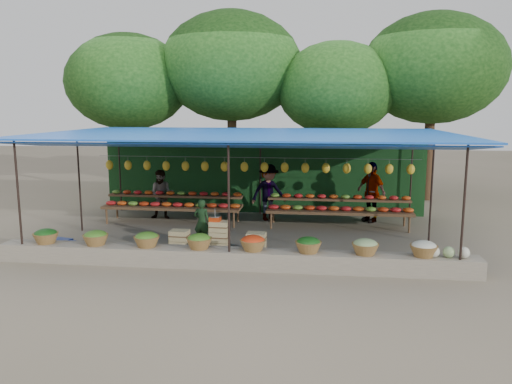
# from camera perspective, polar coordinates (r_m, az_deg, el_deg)

# --- Properties ---
(ground) EXTENTS (60.00, 60.00, 0.00)m
(ground) POSITION_cam_1_polar(r_m,az_deg,el_deg) (13.75, -0.92, -5.03)
(ground) COLOR #6A624E
(ground) RESTS_ON ground
(stone_curb) EXTENTS (10.60, 0.55, 0.40)m
(stone_curb) POSITION_cam_1_polar(r_m,az_deg,el_deg) (11.08, -2.93, -7.59)
(stone_curb) COLOR slate
(stone_curb) RESTS_ON ground
(stall_canopy) EXTENTS (10.80, 6.60, 2.82)m
(stall_canopy) POSITION_cam_1_polar(r_m,az_deg,el_deg) (13.38, -0.92, 6.21)
(stall_canopy) COLOR black
(stall_canopy) RESTS_ON ground
(produce_baskets) EXTENTS (8.98, 0.58, 0.34)m
(produce_baskets) POSITION_cam_1_polar(r_m,az_deg,el_deg) (11.00, -3.46, -5.75)
(produce_baskets) COLOR brown
(produce_baskets) RESTS_ON stone_curb
(netting_backdrop) EXTENTS (10.60, 0.06, 2.50)m
(netting_backdrop) POSITION_cam_1_polar(r_m,az_deg,el_deg) (16.58, 0.59, 1.89)
(netting_backdrop) COLOR #1A491F
(netting_backdrop) RESTS_ON ground
(tree_row) EXTENTS (16.51, 5.50, 7.12)m
(tree_row) POSITION_cam_1_polar(r_m,az_deg,el_deg) (19.35, 3.15, 13.23)
(tree_row) COLOR #322312
(tree_row) RESTS_ON ground
(fruit_table_left) EXTENTS (4.21, 0.95, 0.93)m
(fruit_table_left) POSITION_cam_1_polar(r_m,az_deg,el_deg) (15.43, -9.42, -1.23)
(fruit_table_left) COLOR #523A21
(fruit_table_left) RESTS_ON ground
(fruit_table_right) EXTENTS (4.21, 0.95, 0.93)m
(fruit_table_right) POSITION_cam_1_polar(r_m,az_deg,el_deg) (14.82, 9.47, -1.69)
(fruit_table_right) COLOR #523A21
(fruit_table_right) RESTS_ON ground
(crate_counter) EXTENTS (2.37, 0.36, 0.77)m
(crate_counter) POSITION_cam_1_polar(r_m,az_deg,el_deg) (12.21, -4.32, -5.44)
(crate_counter) COLOR tan
(crate_counter) RESTS_ON ground
(weighing_scale) EXTENTS (0.28, 0.28, 0.30)m
(weighing_scale) POSITION_cam_1_polar(r_m,az_deg,el_deg) (12.10, -4.70, -2.99)
(weighing_scale) COLOR red
(weighing_scale) RESTS_ON crate_counter
(vendor_seated) EXTENTS (0.47, 0.35, 1.19)m
(vendor_seated) POSITION_cam_1_polar(r_m,az_deg,el_deg) (12.80, -6.20, -3.44)
(vendor_seated) COLOR #183619
(vendor_seated) RESTS_ON ground
(customer_left) EXTENTS (0.81, 0.66, 1.56)m
(customer_left) POSITION_cam_1_polar(r_m,az_deg,el_deg) (15.97, -10.69, -0.28)
(customer_left) COLOR slate
(customer_left) RESTS_ON ground
(customer_mid) EXTENTS (1.31, 1.12, 1.76)m
(customer_mid) POSITION_cam_1_polar(r_m,az_deg,el_deg) (15.52, 1.45, -0.03)
(customer_mid) COLOR slate
(customer_mid) RESTS_ON ground
(customer_right) EXTENTS (1.05, 1.12, 1.86)m
(customer_right) POSITION_cam_1_polar(r_m,az_deg,el_deg) (15.68, 13.01, 0.01)
(customer_right) COLOR slate
(customer_right) RESTS_ON ground
(blue_crate_front) EXTENTS (0.57, 0.47, 0.30)m
(blue_crate_front) POSITION_cam_1_polar(r_m,az_deg,el_deg) (13.20, -21.43, -5.66)
(blue_crate_front) COLOR navy
(blue_crate_front) RESTS_ON ground
(blue_crate_back) EXTENTS (0.56, 0.50, 0.28)m
(blue_crate_back) POSITION_cam_1_polar(r_m,az_deg,el_deg) (13.07, -20.99, -5.83)
(blue_crate_back) COLOR navy
(blue_crate_back) RESTS_ON ground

